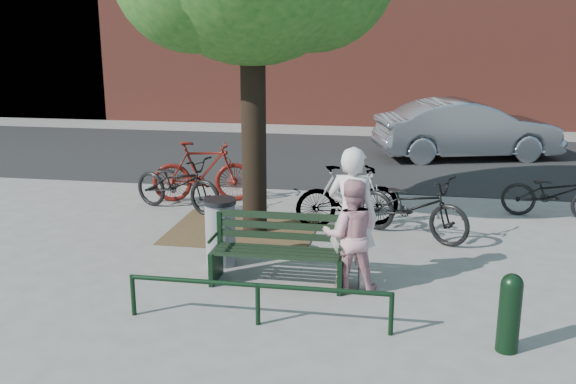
% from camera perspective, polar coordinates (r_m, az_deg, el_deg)
% --- Properties ---
extents(ground, '(90.00, 90.00, 0.00)m').
position_cam_1_polar(ground, '(8.58, -0.94, -8.19)').
color(ground, gray).
rests_on(ground, ground).
extents(dirt_pit, '(2.40, 2.00, 0.02)m').
position_cam_1_polar(dirt_pit, '(10.79, -3.99, -3.32)').
color(dirt_pit, brown).
rests_on(dirt_pit, ground).
extents(road, '(40.00, 7.00, 0.01)m').
position_cam_1_polar(road, '(16.67, 4.52, 3.05)').
color(road, black).
rests_on(road, ground).
extents(park_bench, '(1.74, 0.54, 0.97)m').
position_cam_1_polar(park_bench, '(8.48, -0.85, -5.00)').
color(park_bench, black).
rests_on(park_bench, ground).
extents(guard_railing, '(3.06, 0.06, 0.51)m').
position_cam_1_polar(guard_railing, '(7.34, -2.71, -8.84)').
color(guard_railing, black).
rests_on(guard_railing, ground).
extents(person_left, '(0.79, 0.65, 1.85)m').
position_cam_1_polar(person_left, '(8.29, 5.70, -2.27)').
color(person_left, beige).
rests_on(person_left, ground).
extents(person_right, '(0.79, 0.65, 1.48)m').
position_cam_1_polar(person_right, '(8.18, 5.58, -3.87)').
color(person_right, '#C3868F').
rests_on(person_right, ground).
extents(bollard, '(0.23, 0.23, 0.86)m').
position_cam_1_polar(bollard, '(7.13, 19.11, -9.89)').
color(bollard, black).
rests_on(bollard, ground).
extents(litter_bin, '(0.47, 0.47, 0.96)m').
position_cam_1_polar(litter_bin, '(9.16, -6.03, -3.51)').
color(litter_bin, gray).
rests_on(litter_bin, ground).
extents(bicycle_a, '(2.07, 1.35, 1.03)m').
position_cam_1_polar(bicycle_a, '(11.93, -9.79, 0.75)').
color(bicycle_a, black).
rests_on(bicycle_a, ground).
extents(bicycle_b, '(2.04, 0.94, 1.18)m').
position_cam_1_polar(bicycle_b, '(12.47, -7.56, 1.79)').
color(bicycle_b, '#54100C').
rests_on(bicycle_b, ground).
extents(bicycle_c, '(2.07, 1.59, 1.04)m').
position_cam_1_polar(bicycle_c, '(10.43, 10.98, -1.25)').
color(bicycle_c, black).
rests_on(bicycle_c, ground).
extents(bicycle_d, '(1.85, 1.05, 1.07)m').
position_cam_1_polar(bicycle_d, '(10.83, 5.35, -0.38)').
color(bicycle_d, gray).
rests_on(bicycle_d, ground).
extents(bicycle_e, '(1.86, 1.01, 0.93)m').
position_cam_1_polar(bicycle_e, '(12.20, 22.57, -0.11)').
color(bicycle_e, black).
rests_on(bicycle_e, ground).
extents(parked_car, '(4.86, 2.79, 1.51)m').
position_cam_1_polar(parked_car, '(17.07, 15.63, 5.39)').
color(parked_car, gray).
rests_on(parked_car, ground).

